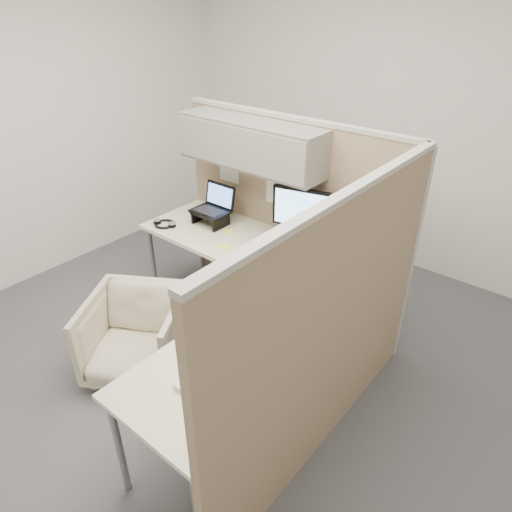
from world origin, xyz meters
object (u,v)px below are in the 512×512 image
Objects in this scene: desk at (247,285)px; office_chair at (136,332)px; monitor_left at (302,214)px; keyboard at (275,268)px.

office_chair is (-0.57, -0.53, -0.36)m from desk.
monitor_left reaches higher than desk.
keyboard is at bearing -97.20° from monitor_left.
keyboard is at bearing 19.08° from office_chair.
keyboard is (0.62, 0.76, 0.41)m from office_chair.
keyboard is at bearing 75.50° from desk.
office_chair is at bearing -136.73° from desk.
office_chair is 1.43m from monitor_left.
monitor_left is 0.45m from keyboard.
office_chair is at bearing -131.21° from monitor_left.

